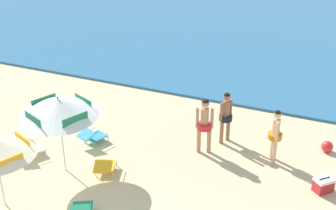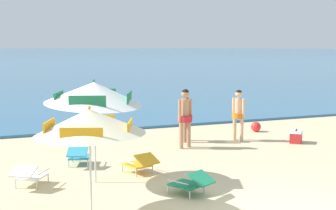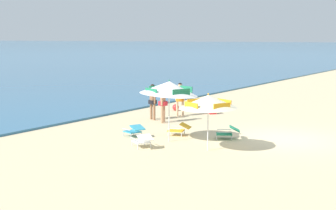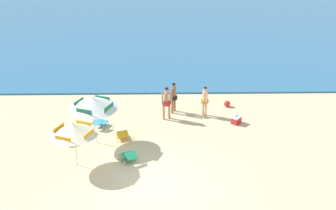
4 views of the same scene
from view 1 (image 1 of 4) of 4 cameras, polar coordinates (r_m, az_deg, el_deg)
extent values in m
cylinder|color=silver|center=(13.26, -12.87, -3.67)|extent=(0.04, 0.04, 2.28)
cone|color=white|center=(12.85, -13.26, -0.20)|extent=(2.93, 2.95, 0.65)
cube|color=#1E724C|center=(13.26, -10.36, 0.41)|extent=(0.72, 0.33, 0.27)
cube|color=#1E724C|center=(13.52, -14.96, 0.43)|extent=(0.33, 0.72, 0.27)
cube|color=#1E724C|center=(12.58, -16.21, -1.74)|extent=(0.72, 0.33, 0.27)
cube|color=#1E724C|center=(12.30, -11.28, -1.82)|extent=(0.33, 0.72, 0.27)
sphere|color=#1E724C|center=(12.74, -13.38, 0.90)|extent=(0.06, 0.06, 0.06)
cube|color=orange|center=(12.33, -17.40, -4.15)|extent=(0.67, 0.30, 0.25)
cube|color=orange|center=(11.50, -18.86, -6.69)|extent=(0.30, 0.67, 0.25)
cube|color=gold|center=(13.48, -7.57, -7.35)|extent=(0.68, 0.73, 0.04)
cube|color=gold|center=(13.05, -7.98, -7.50)|extent=(0.59, 0.53, 0.21)
cylinder|color=silver|center=(13.82, -8.30, -7.02)|extent=(0.03, 0.03, 0.18)
cylinder|color=silver|center=(13.72, -6.29, -7.15)|extent=(0.03, 0.03, 0.18)
cylinder|color=silver|center=(13.36, -8.84, -8.34)|extent=(0.03, 0.03, 0.18)
cylinder|color=silver|center=(13.26, -6.76, -8.49)|extent=(0.03, 0.03, 0.18)
cylinder|color=silver|center=(13.47, -8.77, -6.84)|extent=(0.19, 0.52, 0.02)
cylinder|color=silver|center=(13.36, -6.42, -7.00)|extent=(0.19, 0.52, 0.02)
cube|color=white|center=(14.68, -16.17, -5.22)|extent=(0.76, 0.78, 0.04)
cube|color=white|center=(14.49, -17.65, -4.88)|extent=(0.63, 0.61, 0.18)
cylinder|color=silver|center=(15.01, -15.42, -4.87)|extent=(0.03, 0.03, 0.18)
cylinder|color=silver|center=(14.61, -14.74, -5.70)|extent=(0.03, 0.03, 0.18)
cylinder|color=silver|center=(14.88, -17.47, -5.46)|extent=(0.03, 0.03, 0.18)
cylinder|color=silver|center=(14.47, -16.84, -6.32)|extent=(0.03, 0.03, 0.18)
cylinder|color=silver|center=(14.86, -16.60, -4.35)|extent=(0.30, 0.47, 0.02)
cylinder|color=silver|center=(14.39, -15.85, -5.30)|extent=(0.30, 0.47, 0.02)
cube|color=#1E7F56|center=(11.98, -10.43, -12.42)|extent=(0.74, 0.77, 0.04)
cylinder|color=silver|center=(12.30, -11.44, -12.01)|extent=(0.03, 0.03, 0.18)
cylinder|color=silver|center=(12.24, -9.12, -11.98)|extent=(0.03, 0.03, 0.18)
cylinder|color=silver|center=(11.94, -11.85, -11.98)|extent=(0.28, 0.49, 0.02)
cylinder|color=silver|center=(11.88, -9.11, -11.94)|extent=(0.28, 0.49, 0.02)
cube|color=teal|center=(14.95, -8.82, -3.81)|extent=(0.69, 0.74, 0.04)
cube|color=teal|center=(14.65, -10.01, -3.59)|extent=(0.60, 0.55, 0.18)
cylinder|color=silver|center=(15.33, -8.55, -3.47)|extent=(0.03, 0.03, 0.18)
cylinder|color=silver|center=(14.99, -7.36, -4.11)|extent=(0.03, 0.03, 0.18)
cylinder|color=silver|center=(15.03, -10.23, -4.24)|extent=(0.03, 0.03, 0.18)
cylinder|color=silver|center=(14.69, -9.06, -4.91)|extent=(0.03, 0.03, 0.18)
cylinder|color=silver|center=(15.09, -9.52, -3.05)|extent=(0.20, 0.52, 0.02)
cylinder|color=silver|center=(14.70, -8.17, -3.78)|extent=(0.20, 0.52, 0.02)
cylinder|color=tan|center=(14.18, 3.78, -4.21)|extent=(0.13, 0.13, 0.87)
cylinder|color=tan|center=(14.18, 5.04, -4.24)|extent=(0.13, 0.13, 0.87)
cylinder|color=red|center=(13.96, 4.47, -2.60)|extent=(0.44, 0.44, 0.18)
cylinder|color=tan|center=(13.82, 4.52, -1.54)|extent=(0.24, 0.24, 0.62)
cylinder|color=tan|center=(13.82, 3.61, -1.59)|extent=(0.09, 0.09, 0.66)
cylinder|color=tan|center=(13.83, 5.42, -1.63)|extent=(0.09, 0.09, 0.66)
sphere|color=tan|center=(13.61, 4.58, 0.19)|extent=(0.24, 0.24, 0.24)
sphere|color=black|center=(13.60, 4.59, 0.30)|extent=(0.22, 0.22, 0.22)
cylinder|color=#D8A87F|center=(13.96, 12.89, -5.53)|extent=(0.12, 0.12, 0.82)
cylinder|color=#D8A87F|center=(14.20, 12.70, -4.93)|extent=(0.12, 0.12, 0.82)
cylinder|color=orange|center=(13.87, 12.96, -3.71)|extent=(0.41, 0.41, 0.17)
cylinder|color=#D8A87F|center=(13.74, 13.07, -2.74)|extent=(0.22, 0.22, 0.58)
cylinder|color=#D8A87F|center=(13.57, 13.21, -3.21)|extent=(0.09, 0.09, 0.61)
cylinder|color=#D8A87F|center=(13.93, 12.93, -2.40)|extent=(0.09, 0.09, 0.61)
sphere|color=#D8A87F|center=(13.54, 13.26, -1.13)|extent=(0.22, 0.22, 0.22)
sphere|color=black|center=(13.53, 13.27, -1.03)|extent=(0.20, 0.20, 0.20)
cylinder|color=#8C6042|center=(14.71, 6.58, -3.22)|extent=(0.12, 0.12, 0.83)
cylinder|color=#8C6042|center=(14.90, 7.36, -2.86)|extent=(0.12, 0.12, 0.83)
cylinder|color=black|center=(14.60, 7.06, -1.54)|extent=(0.42, 0.42, 0.17)
cylinder|color=#8C6042|center=(14.48, 7.12, -0.58)|extent=(0.23, 0.23, 0.59)
cylinder|color=#8C6042|center=(14.34, 6.55, -0.88)|extent=(0.09, 0.09, 0.63)
cylinder|color=#8C6042|center=(14.62, 7.68, -0.40)|extent=(0.09, 0.09, 0.63)
sphere|color=#8C6042|center=(14.28, 7.22, 1.01)|extent=(0.23, 0.23, 0.23)
sphere|color=black|center=(14.27, 7.22, 1.11)|extent=(0.21, 0.21, 0.21)
cube|color=red|center=(13.28, 18.46, -9.39)|extent=(0.58, 0.58, 0.32)
cube|color=white|center=(13.17, 18.58, -8.68)|extent=(0.59, 0.60, 0.08)
cylinder|color=black|center=(13.14, 18.62, -8.48)|extent=(0.25, 0.26, 0.02)
sphere|color=red|center=(15.09, 18.90, -4.83)|extent=(0.35, 0.35, 0.35)
camera|label=2|loc=(10.44, -62.72, -15.39)|focal=49.20mm
camera|label=3|loc=(22.62, -66.80, 0.63)|focal=52.48mm
camera|label=4|loc=(7.87, -125.17, -5.71)|focal=40.76mm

